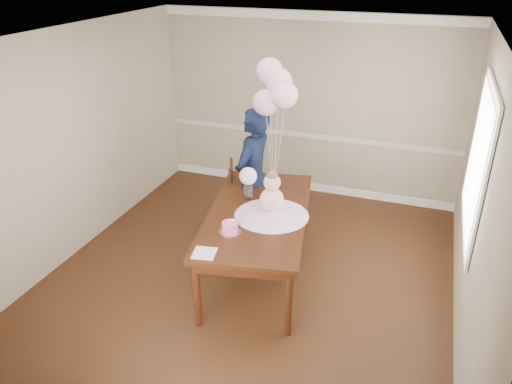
% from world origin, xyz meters
% --- Properties ---
extents(floor, '(4.50, 5.00, 0.00)m').
position_xyz_m(floor, '(0.00, 0.00, 0.00)').
color(floor, black).
rests_on(floor, ground).
extents(ceiling, '(4.50, 5.00, 0.02)m').
position_xyz_m(ceiling, '(0.00, 0.00, 2.70)').
color(ceiling, silver).
rests_on(ceiling, wall_back).
extents(wall_back, '(4.50, 0.02, 2.70)m').
position_xyz_m(wall_back, '(0.00, 2.50, 1.35)').
color(wall_back, tan).
rests_on(wall_back, floor).
extents(wall_front, '(4.50, 0.02, 2.70)m').
position_xyz_m(wall_front, '(0.00, -2.50, 1.35)').
color(wall_front, tan).
rests_on(wall_front, floor).
extents(wall_left, '(0.02, 5.00, 2.70)m').
position_xyz_m(wall_left, '(-2.25, 0.00, 1.35)').
color(wall_left, tan).
rests_on(wall_left, floor).
extents(wall_right, '(0.02, 5.00, 2.70)m').
position_xyz_m(wall_right, '(2.25, 0.00, 1.35)').
color(wall_right, tan).
rests_on(wall_right, floor).
extents(chair_rail_trim, '(4.50, 0.02, 0.07)m').
position_xyz_m(chair_rail_trim, '(0.00, 2.49, 0.90)').
color(chair_rail_trim, silver).
rests_on(chair_rail_trim, wall_back).
extents(crown_molding, '(4.50, 0.02, 0.12)m').
position_xyz_m(crown_molding, '(0.00, 2.49, 2.63)').
color(crown_molding, white).
rests_on(crown_molding, wall_back).
extents(baseboard_trim, '(4.50, 0.02, 0.12)m').
position_xyz_m(baseboard_trim, '(0.00, 2.49, 0.06)').
color(baseboard_trim, white).
rests_on(baseboard_trim, floor).
extents(window_frame, '(0.02, 1.66, 1.56)m').
position_xyz_m(window_frame, '(2.23, 0.50, 1.55)').
color(window_frame, white).
rests_on(window_frame, wall_right).
extents(window_blinds, '(0.01, 1.50, 1.40)m').
position_xyz_m(window_blinds, '(2.21, 0.50, 1.55)').
color(window_blinds, white).
rests_on(window_blinds, wall_right).
extents(dining_table_top, '(1.47, 2.33, 0.05)m').
position_xyz_m(dining_table_top, '(0.06, 0.08, 0.78)').
color(dining_table_top, black).
rests_on(dining_table_top, table_leg_fl).
extents(table_apron, '(1.34, 2.20, 0.11)m').
position_xyz_m(table_apron, '(0.06, 0.08, 0.70)').
color(table_apron, black).
rests_on(table_apron, table_leg_fl).
extents(table_leg_fl, '(0.09, 0.09, 0.76)m').
position_xyz_m(table_leg_fl, '(-0.20, -0.98, 0.38)').
color(table_leg_fl, black).
rests_on(table_leg_fl, floor).
extents(table_leg_fr, '(0.09, 0.09, 0.76)m').
position_xyz_m(table_leg_fr, '(0.69, -0.81, 0.38)').
color(table_leg_fr, black).
rests_on(table_leg_fr, floor).
extents(table_leg_bl, '(0.09, 0.09, 0.76)m').
position_xyz_m(table_leg_bl, '(-0.57, 0.98, 0.38)').
color(table_leg_bl, black).
rests_on(table_leg_bl, floor).
extents(table_leg_br, '(0.09, 0.09, 0.76)m').
position_xyz_m(table_leg_br, '(0.32, 1.15, 0.38)').
color(table_leg_br, black).
rests_on(table_leg_br, floor).
extents(baby_skirt, '(0.96, 0.96, 0.11)m').
position_xyz_m(baby_skirt, '(0.23, 0.06, 0.87)').
color(baby_skirt, '#E2A7CA').
rests_on(baby_skirt, dining_table_top).
extents(baby_torso, '(0.26, 0.26, 0.26)m').
position_xyz_m(baby_torso, '(0.23, 0.06, 1.01)').
color(baby_torso, '#FFA1CA').
rests_on(baby_torso, baby_skirt).
extents(baby_head, '(0.18, 0.18, 0.18)m').
position_xyz_m(baby_head, '(0.23, 0.06, 1.21)').
color(baby_head, beige).
rests_on(baby_head, baby_torso).
extents(baby_hair, '(0.13, 0.13, 0.13)m').
position_xyz_m(baby_hair, '(0.23, 0.06, 1.28)').
color(baby_hair, brown).
rests_on(baby_hair, baby_head).
extents(cake_platter, '(0.28, 0.28, 0.01)m').
position_xyz_m(cake_platter, '(-0.06, -0.43, 0.82)').
color(cake_platter, '#B6B6BB').
rests_on(cake_platter, dining_table_top).
extents(birthday_cake, '(0.19, 0.19, 0.11)m').
position_xyz_m(birthday_cake, '(-0.06, -0.43, 0.87)').
color(birthday_cake, '#FE508E').
rests_on(birthday_cake, cake_platter).
extents(cake_flower_a, '(0.03, 0.03, 0.03)m').
position_xyz_m(cake_flower_a, '(-0.06, -0.43, 0.94)').
color(cake_flower_a, silver).
rests_on(cake_flower_a, birthday_cake).
extents(cake_flower_b, '(0.03, 0.03, 0.03)m').
position_xyz_m(cake_flower_b, '(-0.03, -0.41, 0.94)').
color(cake_flower_b, white).
rests_on(cake_flower_b, birthday_cake).
extents(rose_vase_near, '(0.13, 0.13, 0.17)m').
position_xyz_m(rose_vase_near, '(-0.16, 0.37, 0.90)').
color(rose_vase_near, silver).
rests_on(rose_vase_near, dining_table_top).
extents(roses_near, '(0.21, 0.21, 0.21)m').
position_xyz_m(roses_near, '(-0.16, 0.37, 1.09)').
color(roses_near, white).
rests_on(roses_near, rose_vase_near).
extents(napkin, '(0.25, 0.25, 0.01)m').
position_xyz_m(napkin, '(-0.14, -0.89, 0.82)').
color(napkin, silver).
rests_on(napkin, dining_table_top).
extents(balloon_weight, '(0.05, 0.05, 0.02)m').
position_xyz_m(balloon_weight, '(0.05, 0.69, 0.82)').
color(balloon_weight, silver).
rests_on(balloon_weight, dining_table_top).
extents(balloon_a, '(0.30, 0.30, 0.30)m').
position_xyz_m(balloon_a, '(-0.05, 0.67, 1.89)').
color(balloon_a, '#E2A0C0').
rests_on(balloon_a, balloon_ribbon_a).
extents(balloon_b, '(0.30, 0.30, 0.30)m').
position_xyz_m(balloon_b, '(0.17, 0.66, 2.00)').
color(balloon_b, '#FFB4D3').
rests_on(balloon_b, balloon_ribbon_b).
extents(balloon_c, '(0.30, 0.30, 0.30)m').
position_xyz_m(balloon_c, '(0.06, 0.80, 2.11)').
color(balloon_c, '#FFB4CB').
rests_on(balloon_c, balloon_ribbon_c).
extents(balloon_d, '(0.30, 0.30, 0.30)m').
position_xyz_m(balloon_d, '(-0.05, 0.80, 2.22)').
color(balloon_d, '#E7A4C7').
rests_on(balloon_d, balloon_ribbon_d).
extents(balloon_ribbon_a, '(0.10, 0.02, 0.90)m').
position_xyz_m(balloon_ribbon_a, '(0.00, 0.68, 1.28)').
color(balloon_ribbon_a, white).
rests_on(balloon_ribbon_a, balloon_weight).
extents(balloon_ribbon_b, '(0.12, 0.04, 1.01)m').
position_xyz_m(balloon_ribbon_b, '(0.11, 0.67, 1.33)').
color(balloon_ribbon_b, white).
rests_on(balloon_ribbon_b, balloon_weight).
extents(balloon_ribbon_c, '(0.01, 0.11, 1.12)m').
position_xyz_m(balloon_ribbon_c, '(0.05, 0.74, 1.38)').
color(balloon_ribbon_c, white).
rests_on(balloon_ribbon_c, balloon_weight).
extents(balloon_ribbon_d, '(0.11, 0.09, 1.23)m').
position_xyz_m(balloon_ribbon_d, '(-0.00, 0.74, 1.44)').
color(balloon_ribbon_d, silver).
rests_on(balloon_ribbon_d, balloon_weight).
extents(dining_chair_seat, '(0.55, 0.55, 0.05)m').
position_xyz_m(dining_chair_seat, '(-0.40, 0.94, 0.44)').
color(dining_chair_seat, '#351B0E').
rests_on(dining_chair_seat, chair_leg_fl).
extents(chair_leg_fl, '(0.05, 0.05, 0.42)m').
position_xyz_m(chair_leg_fl, '(-0.51, 0.71, 0.21)').
color(chair_leg_fl, '#35190E').
rests_on(chair_leg_fl, floor).
extents(chair_leg_fr, '(0.05, 0.05, 0.42)m').
position_xyz_m(chair_leg_fr, '(-0.18, 0.83, 0.21)').
color(chair_leg_fr, '#351B0E').
rests_on(chair_leg_fr, floor).
extents(chair_leg_bl, '(0.05, 0.05, 0.42)m').
position_xyz_m(chair_leg_bl, '(-0.63, 1.04, 0.21)').
color(chair_leg_bl, '#32190D').
rests_on(chair_leg_bl, floor).
extents(chair_leg_br, '(0.05, 0.05, 0.42)m').
position_xyz_m(chair_leg_br, '(-0.30, 1.16, 0.21)').
color(chair_leg_br, '#36190E').
rests_on(chair_leg_br, floor).
extents(chair_back_post_l, '(0.05, 0.05, 0.55)m').
position_xyz_m(chair_back_post_l, '(-0.53, 0.70, 0.73)').
color(chair_back_post_l, '#36130E').
rests_on(chair_back_post_l, dining_chair_seat).
extents(chair_back_post_r, '(0.05, 0.05, 0.55)m').
position_xyz_m(chair_back_post_r, '(-0.65, 1.04, 0.73)').
color(chair_back_post_r, '#3C1A10').
rests_on(chair_back_post_r, dining_chair_seat).
extents(chair_slat_low, '(0.16, 0.38, 0.05)m').
position_xyz_m(chair_slat_low, '(-0.59, 0.87, 0.61)').
color(chair_slat_low, '#3B1B10').
rests_on(chair_slat_low, dining_chair_seat).
extents(chair_slat_mid, '(0.16, 0.38, 0.05)m').
position_xyz_m(chair_slat_mid, '(-0.59, 0.87, 0.77)').
color(chair_slat_mid, '#391C0F').
rests_on(chair_slat_mid, dining_chair_seat).
extents(chair_slat_top, '(0.16, 0.38, 0.05)m').
position_xyz_m(chair_slat_top, '(-0.59, 0.87, 0.92)').
color(chair_slat_top, '#32180D').
rests_on(chair_slat_top, dining_chair_seat).
extents(woman, '(0.52, 0.71, 1.78)m').
position_xyz_m(woman, '(-0.25, 0.77, 0.89)').
color(woman, black).
rests_on(woman, floor).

